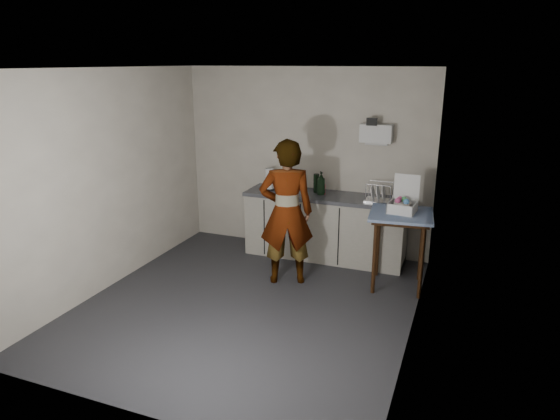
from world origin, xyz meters
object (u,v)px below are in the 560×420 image
at_px(soda_can, 323,189).
at_px(side_table, 401,223).
at_px(dark_bottle, 316,183).
at_px(kitchen_counter, 325,228).
at_px(dish_rack, 379,197).
at_px(paper_towel, 270,180).
at_px(bakery_box, 403,204).
at_px(standing_man, 286,213).
at_px(soap_bottle, 321,183).

bearing_deg(soda_can, side_table, -28.42).
xyz_separation_m(soda_can, dark_bottle, (-0.11, 0.06, 0.06)).
relative_size(kitchen_counter, side_table, 2.38).
xyz_separation_m(side_table, dish_rack, (-0.37, 0.54, 0.15)).
distance_m(kitchen_counter, paper_towel, 1.04).
height_order(side_table, bakery_box, bakery_box).
distance_m(paper_towel, dish_rack, 1.56).
bearing_deg(side_table, dish_rack, 118.16).
relative_size(standing_man, bakery_box, 4.18).
height_order(dark_bottle, dish_rack, dark_bottle).
bearing_deg(paper_towel, side_table, -17.12).
bearing_deg(side_table, soda_can, 145.37).
bearing_deg(side_table, soap_bottle, 147.19).
bearing_deg(paper_towel, dark_bottle, 7.76).
bearing_deg(dark_bottle, standing_man, -93.01).
distance_m(kitchen_counter, side_table, 1.31).
distance_m(standing_man, soap_bottle, 0.96).
bearing_deg(soap_bottle, paper_towel, 179.41).
xyz_separation_m(kitchen_counter, side_table, (1.10, -0.60, 0.39)).
bearing_deg(kitchen_counter, standing_man, -103.25).
bearing_deg(standing_man, bakery_box, 173.51).
relative_size(side_table, dark_bottle, 3.62).
bearing_deg(soda_can, dish_rack, -5.84).
height_order(standing_man, dark_bottle, standing_man).
height_order(kitchen_counter, side_table, side_table).
relative_size(kitchen_counter, dark_bottle, 8.60).
bearing_deg(dish_rack, kitchen_counter, 175.67).
height_order(side_table, dark_bottle, dark_bottle).
height_order(soap_bottle, paper_towel, soap_bottle).
height_order(soap_bottle, dark_bottle, soap_bottle).
bearing_deg(paper_towel, soap_bottle, -0.59).
bearing_deg(paper_towel, standing_man, -57.26).
bearing_deg(side_table, dark_bottle, 145.44).
xyz_separation_m(soap_bottle, bakery_box, (1.17, -0.53, -0.03)).
distance_m(kitchen_counter, standing_man, 1.08).
xyz_separation_m(side_table, soda_can, (-1.15, 0.62, 0.16)).
height_order(dark_bottle, paper_towel, paper_towel).
height_order(side_table, soap_bottle, soap_bottle).
distance_m(side_table, paper_towel, 2.03).
bearing_deg(bakery_box, side_table, -86.12).
height_order(standing_man, paper_towel, standing_man).
bearing_deg(bakery_box, dish_rack, 133.18).
relative_size(paper_towel, dish_rack, 0.87).
xyz_separation_m(soap_bottle, dish_rack, (0.80, -0.04, -0.10)).
height_order(dish_rack, bakery_box, bakery_box).
bearing_deg(paper_towel, kitchen_counter, 0.36).
bearing_deg(bakery_box, kitchen_counter, 159.48).
relative_size(standing_man, paper_towel, 5.90).
height_order(soda_can, dark_bottle, dark_bottle).
bearing_deg(standing_man, dark_bottle, -116.46).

